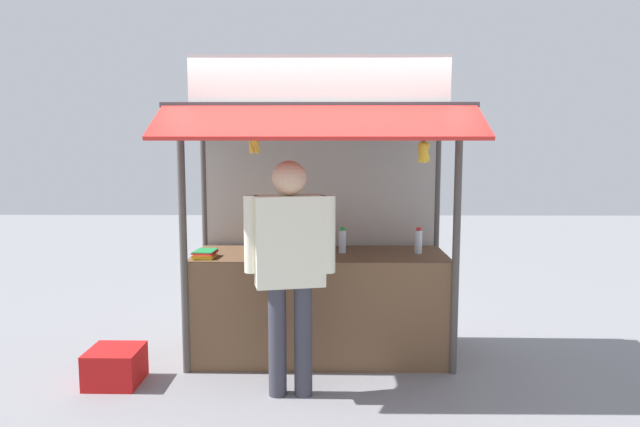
{
  "coord_description": "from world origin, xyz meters",
  "views": [
    {
      "loc": [
        0.05,
        -5.01,
        1.88
      ],
      "look_at": [
        0.0,
        0.0,
        1.27
      ],
      "focal_mm": 32.98,
      "sensor_mm": 36.0,
      "label": 1
    }
  ],
  "objects_px": {
    "magazine_stack_far_left": "(282,256)",
    "banana_bunch_inner_left": "(254,144)",
    "magazine_stack_mid_left": "(205,254)",
    "plastic_crate": "(115,366)",
    "banana_bunch_rightmost": "(424,152)",
    "water_bottle_back_left": "(342,241)",
    "water_bottle_back_right": "(418,241)",
    "vendor_person": "(290,257)",
    "magazine_stack_right": "(262,248)",
    "water_bottle_center": "(319,236)"
  },
  "relations": [
    {
      "from": "water_bottle_back_left",
      "to": "magazine_stack_mid_left",
      "type": "height_order",
      "value": "water_bottle_back_left"
    },
    {
      "from": "magazine_stack_mid_left",
      "to": "magazine_stack_right",
      "type": "height_order",
      "value": "magazine_stack_right"
    },
    {
      "from": "water_bottle_back_right",
      "to": "vendor_person",
      "type": "height_order",
      "value": "vendor_person"
    },
    {
      "from": "water_bottle_back_left",
      "to": "magazine_stack_right",
      "type": "xyz_separation_m",
      "value": [
        -0.7,
        -0.02,
        -0.06
      ]
    },
    {
      "from": "banana_bunch_rightmost",
      "to": "banana_bunch_inner_left",
      "type": "height_order",
      "value": "same"
    },
    {
      "from": "water_bottle_back_right",
      "to": "magazine_stack_right",
      "type": "xyz_separation_m",
      "value": [
        -1.36,
        -0.0,
        -0.06
      ]
    },
    {
      "from": "water_bottle_back_left",
      "to": "vendor_person",
      "type": "bearing_deg",
      "value": -115.44
    },
    {
      "from": "magazine_stack_mid_left",
      "to": "vendor_person",
      "type": "relative_size",
      "value": 0.14
    },
    {
      "from": "water_bottle_back_right",
      "to": "banana_bunch_inner_left",
      "type": "xyz_separation_m",
      "value": [
        -1.35,
        -0.51,
        0.84
      ]
    },
    {
      "from": "water_bottle_center",
      "to": "plastic_crate",
      "type": "bearing_deg",
      "value": -151.66
    },
    {
      "from": "magazine_stack_mid_left",
      "to": "banana_bunch_rightmost",
      "type": "xyz_separation_m",
      "value": [
        1.76,
        -0.3,
        0.86
      ]
    },
    {
      "from": "water_bottle_center",
      "to": "banana_bunch_rightmost",
      "type": "bearing_deg",
      "value": -41.77
    },
    {
      "from": "water_bottle_center",
      "to": "magazine_stack_mid_left",
      "type": "height_order",
      "value": "water_bottle_center"
    },
    {
      "from": "water_bottle_center",
      "to": "plastic_crate",
      "type": "relative_size",
      "value": 0.63
    },
    {
      "from": "banana_bunch_rightmost",
      "to": "vendor_person",
      "type": "bearing_deg",
      "value": -162.02
    },
    {
      "from": "water_bottle_center",
      "to": "magazine_stack_far_left",
      "type": "bearing_deg",
      "value": -120.59
    },
    {
      "from": "magazine_stack_mid_left",
      "to": "banana_bunch_inner_left",
      "type": "bearing_deg",
      "value": -33.32
    },
    {
      "from": "magazine_stack_far_left",
      "to": "water_bottle_back_left",
      "type": "bearing_deg",
      "value": 31.64
    },
    {
      "from": "banana_bunch_rightmost",
      "to": "vendor_person",
      "type": "height_order",
      "value": "banana_bunch_rightmost"
    },
    {
      "from": "plastic_crate",
      "to": "water_bottle_back_left",
      "type": "bearing_deg",
      "value": 20.2
    },
    {
      "from": "water_bottle_back_left",
      "to": "magazine_stack_mid_left",
      "type": "xyz_separation_m",
      "value": [
        -1.16,
        -0.22,
        -0.07
      ]
    },
    {
      "from": "water_bottle_back_right",
      "to": "plastic_crate",
      "type": "distance_m",
      "value": 2.68
    },
    {
      "from": "water_bottle_back_left",
      "to": "plastic_crate",
      "type": "distance_m",
      "value": 2.1
    },
    {
      "from": "magazine_stack_right",
      "to": "plastic_crate",
      "type": "height_order",
      "value": "magazine_stack_right"
    },
    {
      "from": "water_bottle_back_right",
      "to": "magazine_stack_mid_left",
      "type": "xyz_separation_m",
      "value": [
        -1.82,
        -0.2,
        -0.08
      ]
    },
    {
      "from": "water_bottle_center",
      "to": "banana_bunch_inner_left",
      "type": "relative_size",
      "value": 0.98
    },
    {
      "from": "water_bottle_back_right",
      "to": "vendor_person",
      "type": "bearing_deg",
      "value": -141.92
    },
    {
      "from": "water_bottle_back_left",
      "to": "vendor_person",
      "type": "relative_size",
      "value": 0.13
    },
    {
      "from": "plastic_crate",
      "to": "magazine_stack_mid_left",
      "type": "bearing_deg",
      "value": 34.44
    },
    {
      "from": "magazine_stack_far_left",
      "to": "banana_bunch_inner_left",
      "type": "bearing_deg",
      "value": -130.62
    },
    {
      "from": "magazine_stack_right",
      "to": "magazine_stack_far_left",
      "type": "bearing_deg",
      "value": -56.56
    },
    {
      "from": "magazine_stack_far_left",
      "to": "magazine_stack_right",
      "type": "height_order",
      "value": "magazine_stack_right"
    },
    {
      "from": "water_bottle_center",
      "to": "banana_bunch_rightmost",
      "type": "height_order",
      "value": "banana_bunch_rightmost"
    },
    {
      "from": "magazine_stack_right",
      "to": "banana_bunch_rightmost",
      "type": "bearing_deg",
      "value": -21.21
    },
    {
      "from": "water_bottle_back_right",
      "to": "plastic_crate",
      "type": "xyz_separation_m",
      "value": [
        -2.45,
        -0.64,
        -0.88
      ]
    },
    {
      "from": "magazine_stack_right",
      "to": "vendor_person",
      "type": "distance_m",
      "value": 0.89
    },
    {
      "from": "magazine_stack_mid_left",
      "to": "banana_bunch_inner_left",
      "type": "relative_size",
      "value": 0.99
    },
    {
      "from": "water_bottle_back_right",
      "to": "vendor_person",
      "type": "relative_size",
      "value": 0.13
    },
    {
      "from": "magazine_stack_mid_left",
      "to": "plastic_crate",
      "type": "distance_m",
      "value": 1.11
    },
    {
      "from": "water_bottle_center",
      "to": "vendor_person",
      "type": "xyz_separation_m",
      "value": [
        -0.2,
        -1.05,
        0.02
      ]
    },
    {
      "from": "water_bottle_center",
      "to": "magazine_stack_mid_left",
      "type": "relative_size",
      "value": 0.99
    },
    {
      "from": "water_bottle_back_right",
      "to": "water_bottle_back_left",
      "type": "bearing_deg",
      "value": 178.13
    },
    {
      "from": "magazine_stack_far_left",
      "to": "vendor_person",
      "type": "distance_m",
      "value": 0.56
    },
    {
      "from": "magazine_stack_far_left",
      "to": "banana_bunch_rightmost",
      "type": "bearing_deg",
      "value": -10.98
    },
    {
      "from": "magazine_stack_mid_left",
      "to": "magazine_stack_far_left",
      "type": "relative_size",
      "value": 0.95
    },
    {
      "from": "water_bottle_back_left",
      "to": "water_bottle_back_right",
      "type": "height_order",
      "value": "water_bottle_back_right"
    },
    {
      "from": "water_bottle_center",
      "to": "magazine_stack_right",
      "type": "xyz_separation_m",
      "value": [
        -0.49,
        -0.22,
        -0.07
      ]
    },
    {
      "from": "water_bottle_back_right",
      "to": "banana_bunch_rightmost",
      "type": "height_order",
      "value": "banana_bunch_rightmost"
    },
    {
      "from": "water_bottle_back_right",
      "to": "banana_bunch_rightmost",
      "type": "distance_m",
      "value": 0.93
    },
    {
      "from": "water_bottle_center",
      "to": "magazine_stack_mid_left",
      "type": "distance_m",
      "value": 1.04
    }
  ]
}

